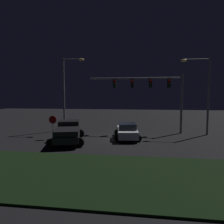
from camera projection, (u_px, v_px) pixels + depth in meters
ground_plane at (118, 138)px, 19.37m from camera, size 80.00×80.00×0.00m
grass_median at (100, 175)px, 10.31m from camera, size 27.99×6.54×0.10m
pickup_truck at (68, 131)px, 17.84m from camera, size 3.82×5.74×1.80m
car_sedan at (127, 131)px, 19.20m from camera, size 2.83×4.59×1.51m
traffic_signal_gantry at (151, 88)px, 21.93m from camera, size 10.32×0.56×6.50m
street_lamp_left at (68, 86)px, 23.16m from camera, size 2.64×0.44×8.53m
street_lamp_right at (202, 86)px, 20.70m from camera, size 3.04×0.44×8.09m
stop_sign at (53, 123)px, 19.01m from camera, size 0.76×0.08×2.23m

